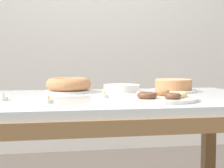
% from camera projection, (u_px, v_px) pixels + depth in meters
% --- Properties ---
extents(wall_back, '(8.00, 0.10, 2.60)m').
position_uv_depth(wall_back, '(87.00, 21.00, 3.10)').
color(wall_back, white).
rests_on(wall_back, ground).
extents(dining_table, '(1.49, 0.85, 0.73)m').
position_uv_depth(dining_table, '(115.00, 116.00, 1.54)').
color(dining_table, silver).
rests_on(dining_table, ground).
extents(cake_chocolate_round, '(0.26, 0.26, 0.07)m').
position_uv_depth(cake_chocolate_round, '(173.00, 86.00, 1.77)').
color(cake_chocolate_round, silver).
rests_on(cake_chocolate_round, dining_table).
extents(cake_golden_bundt, '(0.26, 0.26, 0.08)m').
position_uv_depth(cake_golden_bundt, '(69.00, 85.00, 1.74)').
color(cake_golden_bundt, silver).
rests_on(cake_golden_bundt, dining_table).
extents(pastry_platter, '(0.33, 0.33, 0.04)m').
position_uv_depth(pastry_platter, '(160.00, 97.00, 1.39)').
color(pastry_platter, silver).
rests_on(pastry_platter, dining_table).
extents(plate_stack, '(0.21, 0.21, 0.04)m').
position_uv_depth(plate_stack, '(122.00, 88.00, 1.78)').
color(plate_stack, silver).
rests_on(plate_stack, dining_table).
extents(tealight_right_edge, '(0.04, 0.04, 0.04)m').
position_uv_depth(tealight_right_edge, '(3.00, 98.00, 1.38)').
color(tealight_right_edge, silver).
rests_on(tealight_right_edge, dining_table).
extents(tealight_centre, '(0.04, 0.04, 0.04)m').
position_uv_depth(tealight_centre, '(105.00, 96.00, 1.48)').
color(tealight_centre, silver).
rests_on(tealight_centre, dining_table).
extents(tealight_left_edge, '(0.04, 0.04, 0.04)m').
position_uv_depth(tealight_left_edge, '(48.00, 101.00, 1.29)').
color(tealight_left_edge, silver).
rests_on(tealight_left_edge, dining_table).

